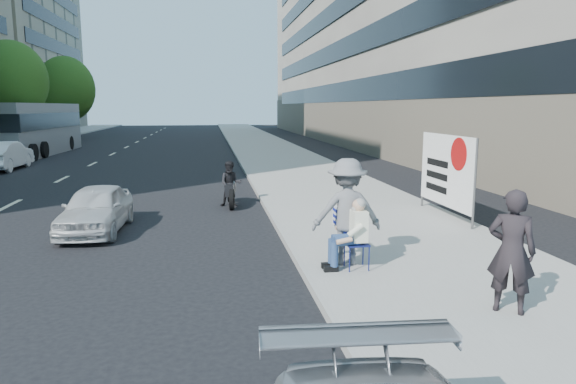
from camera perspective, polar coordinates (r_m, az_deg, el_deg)
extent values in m
plane|color=black|center=(9.57, -7.09, -9.40)|extent=(160.00, 160.00, 0.00)
cube|color=gray|center=(29.52, -0.53, 3.61)|extent=(5.00, 120.00, 0.15)
cube|color=gray|center=(45.06, 14.52, 18.00)|extent=(14.00, 70.00, 20.00)
cylinder|color=#382616|center=(41.35, -27.99, 6.15)|extent=(0.30, 0.30, 2.97)
ellipsoid|color=#204312|center=(41.36, -28.36, 10.86)|extent=(4.80, 4.80, 5.52)
cylinder|color=#382616|center=(54.77, -23.21, 6.85)|extent=(0.30, 0.30, 2.62)
ellipsoid|color=#204312|center=(54.77, -23.45, 10.47)|extent=(5.40, 5.40, 6.21)
cylinder|color=navy|center=(9.31, 6.86, -7.50)|extent=(0.02, 0.02, 0.45)
cylinder|color=navy|center=(9.42, 8.98, -7.37)|extent=(0.02, 0.02, 0.45)
cylinder|color=navy|center=(9.65, 6.28, -6.89)|extent=(0.02, 0.02, 0.45)
cylinder|color=navy|center=(9.74, 8.34, -6.77)|extent=(0.02, 0.02, 0.45)
cube|color=navy|center=(9.46, 7.65, -5.74)|extent=(0.40, 0.40, 0.03)
cube|color=navy|center=(9.59, 7.35, -4.38)|extent=(0.40, 0.02, 0.40)
cylinder|color=navy|center=(9.29, 6.52, -5.46)|extent=(0.44, 0.17, 0.17)
cylinder|color=navy|center=(9.30, 5.18, -6.89)|extent=(0.14, 0.14, 0.46)
cube|color=black|center=(9.36, 4.80, -8.50)|extent=(0.26, 0.11, 0.10)
cylinder|color=navy|center=(9.48, 6.21, -5.15)|extent=(0.44, 0.17, 0.17)
cylinder|color=navy|center=(9.48, 4.89, -6.56)|extent=(0.14, 0.14, 0.46)
cube|color=black|center=(9.55, 4.51, -8.14)|extent=(0.26, 0.11, 0.10)
cube|color=silver|center=(9.38, 7.81, -3.70)|extent=(0.26, 0.42, 0.56)
sphere|color=tan|center=(9.31, 7.86, -1.48)|extent=(0.23, 0.23, 0.23)
ellipsoid|color=gray|center=(9.31, 7.98, -1.29)|extent=(0.22, 0.24, 0.19)
ellipsoid|color=gray|center=(9.30, 7.38, -1.92)|extent=(0.10, 0.14, 0.13)
cylinder|color=silver|center=(9.13, 7.51, -4.25)|extent=(0.30, 0.10, 0.25)
cylinder|color=tan|center=(9.13, 6.28, -5.40)|extent=(0.29, 0.09, 0.14)
cylinder|color=silver|center=(9.60, 6.97, -3.25)|extent=(0.26, 0.20, 0.32)
cylinder|color=tan|center=(9.72, 6.00, -3.68)|extent=(0.30, 0.21, 0.18)
cube|color=white|center=(9.82, 5.39, -2.76)|extent=(0.03, 0.55, 0.40)
imported|color=slate|center=(9.64, 6.55, -2.18)|extent=(1.35, 0.86, 1.99)
imported|color=black|center=(8.00, 23.58, -6.05)|extent=(0.79, 0.73, 1.80)
cylinder|color=#4C4C4C|center=(13.05, 20.04, 0.81)|extent=(0.06, 0.06, 2.20)
cylinder|color=#4C4C4C|center=(15.72, 14.81, 2.45)|extent=(0.06, 0.06, 2.20)
cube|color=white|center=(14.34, 17.14, 2.30)|extent=(0.04, 3.00, 1.90)
cylinder|color=#A50C0C|center=(13.65, 18.42, 4.01)|extent=(0.01, 0.84, 0.84)
cube|color=black|center=(14.76, 16.24, 3.12)|extent=(0.01, 1.30, 0.18)
cube|color=black|center=(14.80, 16.18, 1.78)|extent=(0.01, 1.30, 0.18)
cube|color=black|center=(14.85, 16.11, 0.44)|extent=(0.01, 1.30, 0.18)
imported|color=silver|center=(13.60, -20.55, -1.74)|extent=(1.53, 3.47, 1.16)
imported|color=white|center=(28.94, -29.03, 3.56)|extent=(1.50, 4.28, 1.41)
cylinder|color=black|center=(15.55, -6.26, -0.83)|extent=(0.20, 0.65, 0.64)
cylinder|color=black|center=(16.92, -6.48, 0.01)|extent=(0.20, 0.65, 0.64)
cube|color=black|center=(16.20, -6.39, 0.41)|extent=(0.39, 1.22, 0.35)
imported|color=black|center=(16.07, -6.38, 0.92)|extent=(0.75, 0.62, 1.42)
cube|color=slate|center=(37.36, -26.34, 6.29)|extent=(2.89, 12.08, 3.30)
cube|color=black|center=(37.74, -28.25, 7.00)|extent=(0.44, 11.50, 1.00)
cube|color=black|center=(36.98, -24.51, 7.25)|extent=(0.44, 11.50, 1.00)
cylinder|color=black|center=(32.76, -26.43, 3.95)|extent=(0.28, 1.01, 1.00)
cylinder|color=black|center=(35.46, -29.33, 4.07)|extent=(0.28, 1.01, 1.00)
cylinder|color=black|center=(34.67, -25.45, 4.27)|extent=(0.28, 1.01, 1.00)
cylinder|color=black|center=(41.12, -26.44, 4.87)|extent=(0.28, 1.01, 1.00)
cylinder|color=black|center=(40.44, -23.05, 5.05)|extent=(0.28, 1.01, 1.00)
cylinder|color=black|center=(42.55, -25.83, 5.04)|extent=(0.28, 1.01, 1.00)
cylinder|color=black|center=(41.89, -22.55, 5.20)|extent=(0.28, 1.01, 1.00)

